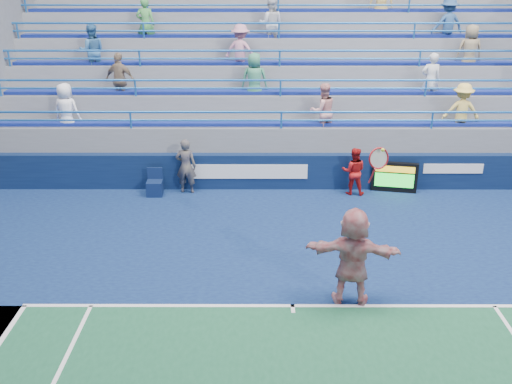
{
  "coord_description": "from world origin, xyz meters",
  "views": [
    {
      "loc": [
        -0.72,
        -9.84,
        6.53
      ],
      "look_at": [
        -0.75,
        2.5,
        1.5
      ],
      "focal_mm": 40.0,
      "sensor_mm": 36.0,
      "label": 1
    }
  ],
  "objects_px": {
    "judge_chair": "(155,187)",
    "tennis_player": "(353,256)",
    "serve_speed_board": "(394,177)",
    "line_judge": "(186,166)",
    "ball_girl": "(354,171)"
  },
  "relations": [
    {
      "from": "serve_speed_board",
      "to": "judge_chair",
      "type": "relative_size",
      "value": 1.67
    },
    {
      "from": "judge_chair",
      "to": "ball_girl",
      "type": "xyz_separation_m",
      "value": [
        5.91,
        0.11,
        0.46
      ]
    },
    {
      "from": "serve_speed_board",
      "to": "line_judge",
      "type": "xyz_separation_m",
      "value": [
        -6.26,
        -0.07,
        0.37
      ]
    },
    {
      "from": "serve_speed_board",
      "to": "ball_girl",
      "type": "xyz_separation_m",
      "value": [
        -1.27,
        -0.18,
        0.25
      ]
    },
    {
      "from": "judge_chair",
      "to": "tennis_player",
      "type": "xyz_separation_m",
      "value": [
        4.96,
        -5.72,
        0.78
      ]
    },
    {
      "from": "line_judge",
      "to": "tennis_player",
      "type": "bearing_deg",
      "value": 129.78
    },
    {
      "from": "judge_chair",
      "to": "tennis_player",
      "type": "distance_m",
      "value": 7.61
    },
    {
      "from": "tennis_player",
      "to": "line_judge",
      "type": "height_order",
      "value": "tennis_player"
    },
    {
      "from": "serve_speed_board",
      "to": "ball_girl",
      "type": "distance_m",
      "value": 1.31
    },
    {
      "from": "ball_girl",
      "to": "tennis_player",
      "type": "bearing_deg",
      "value": 89.22
    },
    {
      "from": "judge_chair",
      "to": "line_judge",
      "type": "height_order",
      "value": "line_judge"
    },
    {
      "from": "line_judge",
      "to": "ball_girl",
      "type": "distance_m",
      "value": 4.99
    },
    {
      "from": "tennis_player",
      "to": "line_judge",
      "type": "xyz_separation_m",
      "value": [
        -4.03,
        5.93,
        -0.2
      ]
    },
    {
      "from": "line_judge",
      "to": "ball_girl",
      "type": "bearing_deg",
      "value": -175.66
    },
    {
      "from": "serve_speed_board",
      "to": "line_judge",
      "type": "relative_size",
      "value": 0.81
    }
  ]
}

